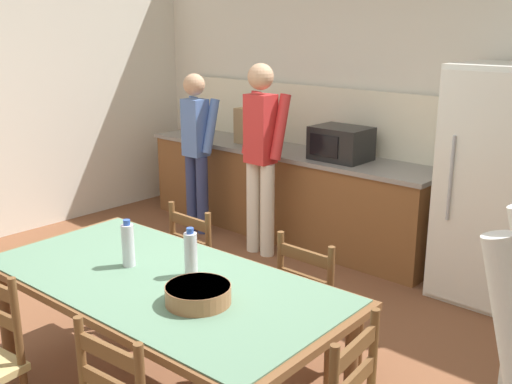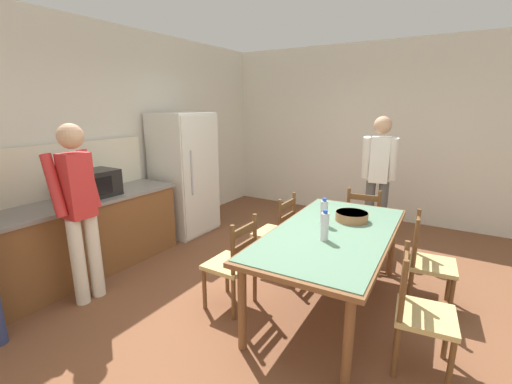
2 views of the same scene
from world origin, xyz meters
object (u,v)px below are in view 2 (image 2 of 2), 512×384
Objects in this scene: serving_bowl at (352,216)px; chair_side_far_right at (276,233)px; bottle_off_centre at (324,213)px; chair_head_end at (363,223)px; person_at_counter at (79,205)px; person_by_table at (379,174)px; microwave at (93,184)px; refrigerator at (185,174)px; chair_side_near_left at (420,313)px; bottle_near_centre at (325,226)px; chair_side_near_right at (428,263)px; chair_side_far_left at (233,264)px; dining_table at (333,238)px.

chair_side_far_right reaches higher than serving_bowl.
chair_side_far_right is (0.34, 0.69, -0.45)m from bottle_off_centre.
chair_head_end is (0.96, 0.11, -0.38)m from serving_bowl.
person_by_table is (3.03, -2.07, 0.01)m from person_at_counter.
microwave is 3.62m from person_by_table.
bottle_off_centre is 0.30× the size of chair_head_end.
refrigerator reaches higher than chair_side_near_left.
person_at_counter reaches higher than bottle_near_centre.
serving_bowl is at bearing 94.56° from chair_side_near_right.
serving_bowl is at bearing 85.73° from chair_side_far_right.
serving_bowl is 1.53m from person_by_table.
chair_side_far_left is 2.56m from person_by_table.
bottle_off_centre is at bearing -106.16° from refrigerator.
microwave is at bearing 179.26° from refrigerator.
chair_side_far_right is at bearing 86.60° from chair_side_near_right.
chair_side_near_left is at bearing -118.09° from dining_table.
bottle_off_centre is 0.34m from serving_bowl.
bottle_off_centre is 0.84× the size of serving_bowl.
bottle_off_centre is 1.10m from chair_side_near_right.
chair_side_far_left is at bearing -153.66° from person_at_counter.
dining_table is 0.97m from chair_side_near_left.
chair_side_near_left is at bearing -119.40° from bottle_off_centre.
dining_table is 1.90m from person_by_table.
chair_side_near_left and chair_side_near_right have the same top height.
refrigerator is at bearing 79.07° from chair_side_near_right.
chair_side_far_right is at bearing 85.58° from serving_bowl.
bottle_near_centre reaches higher than chair_side_near_left.
person_by_table is at bearing -124.40° from person_at_counter.
chair_side_far_right is (0.87, 1.65, 0.00)m from chair_side_near_left.
dining_table is (-0.81, -2.60, -0.20)m from refrigerator.
bottle_near_centre is 0.30× the size of chair_side_far_left.
dining_table is 0.33m from bottle_near_centre.
chair_side_far_left is (-1.31, -1.81, -0.46)m from refrigerator.
dining_table is 6.62× the size of serving_bowl.
bottle_off_centre reaches higher than chair_side_near_right.
serving_bowl is (-0.45, -2.66, -0.08)m from refrigerator.
refrigerator is 2.73m from dining_table.
bottle_off_centre is at bearing 53.22° from dining_table.
microwave is 0.55× the size of chair_side_near_right.
microwave is 0.28× the size of person_by_table.
chair_side_near_left is (-0.81, -0.76, -0.38)m from serving_bowl.
refrigerator is 2.57m from bottle_off_centre.
refrigerator is 1.98× the size of chair_side_near_right.
bottle_off_centre is at bearing 53.65° from chair_side_near_left.
bottle_near_centre is 1.66m from chair_head_end.
person_at_counter reaches higher than bottle_off_centre.
refrigerator reaches higher than serving_bowl.
dining_table is 0.97m from chair_side_near_right.
microwave is 0.24× the size of dining_table.
chair_side_near_right is (0.94, 0.04, 0.00)m from chair_side_near_left.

